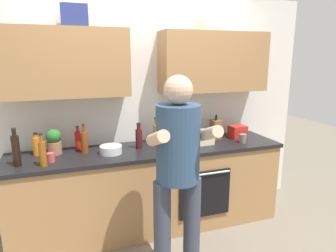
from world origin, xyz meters
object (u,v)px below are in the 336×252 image
Objects in this scene: bottle_soy at (16,150)px; bottle_oil at (156,133)px; bottle_juice at (37,146)px; bottle_hotsauce at (78,140)px; potted_herb at (54,141)px; grocery_bag_rice at (202,137)px; cup_ceramic at (51,157)px; bottle_syrup at (43,153)px; bottle_water at (183,142)px; knife_block at (216,129)px; grocery_bag_crisps at (237,132)px; cup_stoneware at (243,138)px; mixing_bowl at (111,150)px; bottle_wine at (139,138)px; person_standing at (178,165)px; bottle_vinegar at (84,142)px; cup_tea at (175,138)px.

bottle_oil is (1.34, 0.26, -0.03)m from bottle_soy.
bottle_hotsauce reaches higher than bottle_juice.
grocery_bag_rice is (1.52, -0.15, -0.06)m from potted_herb.
bottle_soy reaches higher than bottle_hotsauce.
grocery_bag_rice is (1.55, 0.08, 0.03)m from cup_ceramic.
bottle_syrup reaches higher than bottle_water.
grocery_bag_crisps is (0.26, -0.06, -0.04)m from knife_block.
bottle_syrup is 0.23m from bottle_soy.
mixing_bowl is (-1.44, 0.10, -0.01)m from cup_stoneware.
potted_herb is (-1.96, 0.26, 0.08)m from cup_stoneware.
bottle_water is (1.53, -0.04, -0.06)m from bottle_soy.
bottle_wine is 0.92× the size of bottle_oil.
bottle_soy is 1.85× the size of grocery_bag_crisps.
person_standing is 7.57× the size of bottle_juice.
mixing_bowl is at bearing 169.75° from bottle_water.
bottle_water is 0.98m from bottle_vinegar.
cup_stoneware is 0.45× the size of grocery_bag_rice.
bottle_syrup is 3.57× the size of cup_ceramic.
bottle_soy is 1.54m from bottle_water.
cup_stoneware is at bearing -7.50° from bottle_juice.
bottle_water is 2.44× the size of cup_ceramic.
potted_herb reaches higher than grocery_bag_crisps.
bottle_water is at bearing -57.15° from bottle_oil.
bottle_soy is 1.16× the size of bottle_oil.
cup_ceramic is 0.33× the size of potted_herb.
bottle_syrup is 3.01× the size of cup_stoneware.
person_standing is at bearing -54.56° from bottle_vinegar.
person_standing reaches higher than bottle_wine.
knife_block is at bearing 0.84° from cup_tea.
bottle_oil is 1.04m from potted_herb.
bottle_vinegar is (-0.95, 0.24, 0.03)m from bottle_water.
grocery_bag_rice is at bearing 3.13° from cup_ceramic.
bottle_water is 0.83× the size of bottle_hotsauce.
cup_stoneware is at bearing 1.77° from bottle_syrup.
bottle_juice is 0.45m from bottle_vinegar.
cup_ceramic is at bearing -170.47° from bottle_wine.
bottle_wine is at bearing 175.12° from grocery_bag_rice.
potted_herb is at bearing 173.96° from bottle_wine.
grocery_bag_rice is (0.59, 0.81, -0.04)m from person_standing.
bottle_water is at bearing -152.91° from grocery_bag_rice.
bottle_wine is 2.75× the size of cup_stoneware.
grocery_bag_rice is at bearing 53.92° from person_standing.
bottle_soy reaches higher than grocery_bag_rice.
grocery_bag_crisps is at bearing -3.37° from bottle_oil.
bottle_wine is 1.06× the size of potted_herb.
bottle_vinegar reaches higher than cup_tea.
bottle_hotsauce reaches higher than cup_tea.
mixing_bowl is at bearing -14.62° from bottle_juice.
potted_herb is at bearing 178.63° from grocery_bag_crisps.
bottle_vinegar is 1.14× the size of potted_herb.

